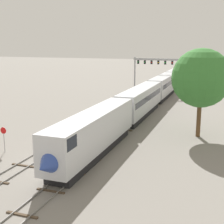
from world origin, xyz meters
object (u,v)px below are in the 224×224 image
Objects in this scene: stop_sign at (4,136)px; trackside_tree_left at (201,78)px; signal_gantry at (158,67)px; passenger_train at (154,92)px.

trackside_tree_left is at bearing 34.11° from stop_sign.
stop_sign is (-7.75, -47.12, -4.60)m from signal_gantry.
trackside_tree_left reaches higher than signal_gantry.
passenger_train is 34.28m from stop_sign.
trackside_tree_left is (20.14, 13.64, 5.84)m from stop_sign.
stop_sign is 0.25× the size of trackside_tree_left.
signal_gantry is (-2.25, 14.34, 3.87)m from passenger_train.
passenger_train is at bearing 117.91° from trackside_tree_left.
passenger_train is 6.99× the size of trackside_tree_left.
signal_gantry is 47.98m from stop_sign.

